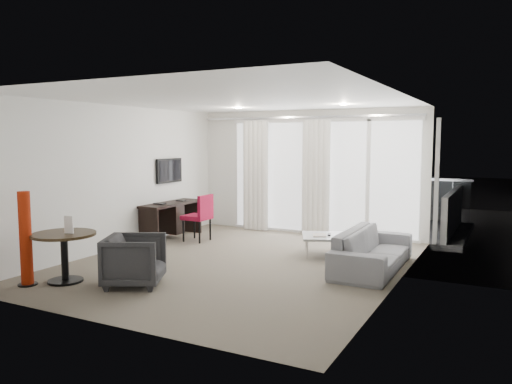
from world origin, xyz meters
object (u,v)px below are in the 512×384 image
at_px(red_lamp, 26,239).
at_px(desk_chair, 197,218).
at_px(rattan_chair_a, 356,208).
at_px(round_table, 65,257).
at_px(tub_armchair, 135,260).
at_px(sofa, 373,250).
at_px(coffee_table, 325,245).
at_px(rattan_chair_b, 399,208).
at_px(desk, 172,220).

bearing_deg(red_lamp, desk_chair, 84.16).
distance_m(desk_chair, rattan_chair_a, 3.84).
bearing_deg(desk_chair, round_table, -90.18).
height_order(round_table, tub_armchair, tub_armchair).
xyz_separation_m(round_table, sofa, (3.65, 2.65, -0.04)).
relative_size(desk_chair, round_table, 1.06).
xyz_separation_m(tub_armchair, coffee_table, (1.71, 2.90, -0.17)).
distance_m(round_table, coffee_table, 4.19).
bearing_deg(round_table, tub_armchair, 17.27).
relative_size(sofa, rattan_chair_a, 2.50).
xyz_separation_m(red_lamp, tub_armchair, (1.32, 0.66, -0.30)).
relative_size(coffee_table, rattan_chair_b, 0.93).
height_order(desk_chair, red_lamp, red_lamp).
xyz_separation_m(desk_chair, sofa, (3.62, -0.59, -0.16)).
bearing_deg(red_lamp, rattan_chair_a, 68.07).
bearing_deg(round_table, coffee_table, 49.97).
height_order(desk, round_table, desk).
height_order(desk, sofa, desk).
bearing_deg(desk_chair, desk, 178.81).
relative_size(red_lamp, coffee_table, 1.66).
bearing_deg(tub_armchair, rattan_chair_a, -39.51).
xyz_separation_m(desk, red_lamp, (0.26, -3.60, 0.29)).
bearing_deg(tub_armchair, desk, 1.46).
bearing_deg(desk, sofa, -8.10).
bearing_deg(desk, coffee_table, -0.72).
relative_size(desk, coffee_table, 1.97).
bearing_deg(rattan_chair_b, coffee_table, -104.56).
xyz_separation_m(sofa, rattan_chair_b, (-0.43, 4.16, 0.11)).
bearing_deg(rattan_chair_b, desk_chair, -137.95).
bearing_deg(tub_armchair, red_lamp, 89.72).
bearing_deg(desk_chair, red_lamp, -95.44).
bearing_deg(coffee_table, sofa, -30.40).
bearing_deg(round_table, red_lamp, -133.57).
distance_m(desk_chair, tub_armchair, 3.08).
height_order(desk_chair, coffee_table, desk_chair).
bearing_deg(red_lamp, coffee_table, 49.60).
bearing_deg(tub_armchair, coffee_table, -57.23).
relative_size(red_lamp, rattan_chair_b, 1.55).
height_order(desk, tub_armchair, desk).
bearing_deg(coffee_table, rattan_chair_a, 96.46).
distance_m(desk, round_table, 3.30).
bearing_deg(desk, red_lamp, -85.90).
relative_size(desk, rattan_chair_a, 1.84).
distance_m(tub_armchair, rattan_chair_b, 6.88).
relative_size(red_lamp, tub_armchair, 1.69).
bearing_deg(desk_chair, coffee_table, -0.11).
height_order(desk_chair, rattan_chair_b, desk_chair).
xyz_separation_m(red_lamp, rattan_chair_a, (2.68, 6.65, -0.23)).
height_order(round_table, sofa, round_table).
distance_m(round_table, tub_armchair, 1.03).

